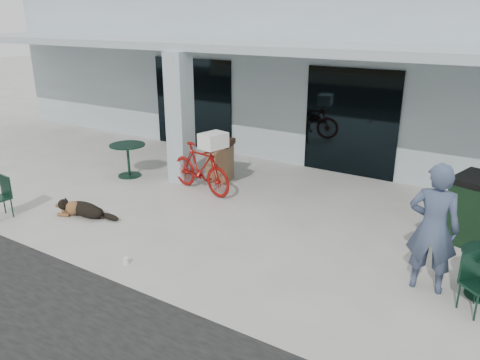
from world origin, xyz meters
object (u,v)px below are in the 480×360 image
Objects in this scene: cafe_chair_far_a at (479,285)px; wheeled_bin at (476,209)px; bicycle at (201,168)px; person at (433,228)px; trash_receptacle at (220,160)px; cafe_table_near at (128,160)px; dog at (85,209)px.

wheeled_bin is (-0.35, 2.38, 0.19)m from cafe_chair_far_a.
bicycle reaches higher than cafe_chair_far_a.
trash_receptacle is at bearing -29.22° from person.
person reaches higher than trash_receptacle.
cafe_chair_far_a is at bearing -11.43° from cafe_table_near.
cafe_table_near is 7.70m from person.
cafe_chair_far_a reaches higher than cafe_table_near.
person is at bearing 107.18° from cafe_chair_far_a.
wheeled_bin is at bearing -2.87° from trash_receptacle.
person is 1.61× the size of wheeled_bin.
bicycle is at bearing 43.15° from dog.
trash_receptacle is (2.14, 1.00, 0.10)m from cafe_table_near.
cafe_chair_far_a is at bearing 153.99° from person.
cafe_table_near is 0.73× the size of wheeled_bin.
cafe_table_near is at bearing 92.75° from dog.
cafe_chair_far_a is 2.42m from wheeled_bin.
dog is at bearing 167.24° from bicycle.
dog is 7.46m from wheeled_bin.
bicycle is 1.78× the size of dog.
cafe_chair_far_a is at bearing -94.93° from bicycle.
trash_receptacle reaches higher than cafe_chair_far_a.
trash_receptacle is at bearing 16.09° from bicycle.
trash_receptacle reaches higher than dog.
bicycle is 2.23× the size of cafe_chair_far_a.
cafe_table_near is 2.36m from trash_receptacle.
dog is 0.54× the size of person.
wheeled_bin reaches higher than bicycle.
person is (6.43, 0.95, 0.81)m from dog.
dog is 3.52m from trash_receptacle.
dog is 1.19× the size of cafe_table_near.
wheeled_bin reaches higher than trash_receptacle.
dog is (-1.10, -2.45, -0.39)m from bicycle.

